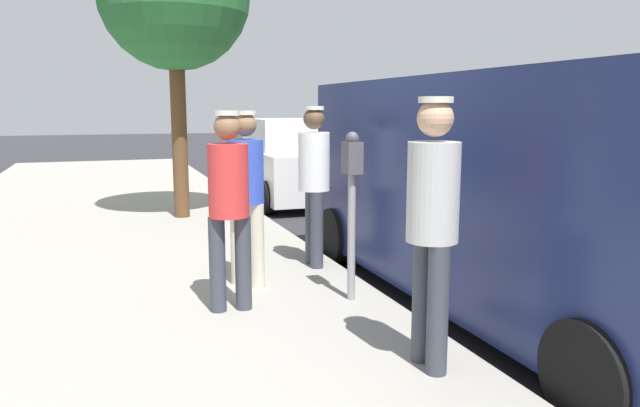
{
  "coord_description": "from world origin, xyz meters",
  "views": [
    {
      "loc": [
        3.41,
        5.04,
        1.88
      ],
      "look_at": [
        1.65,
        0.12,
        1.05
      ],
      "focal_mm": 34.1,
      "sensor_mm": 36.0,
      "label": 1
    }
  ],
  "objects_px": {
    "pedestrian_in_white": "(314,175)",
    "pedestrian_in_gray": "(432,215)",
    "pedestrian_in_blue": "(246,187)",
    "parked_van": "(512,186)",
    "fire_hydrant": "(238,192)",
    "parked_sedan_behind": "(290,163)",
    "pedestrian_in_red": "(229,198)",
    "parking_meter_near": "(352,187)"
  },
  "relations": [
    {
      "from": "pedestrian_in_red",
      "to": "fire_hydrant",
      "type": "xyz_separation_m",
      "value": [
        -0.99,
        -4.34,
        -0.56
      ]
    },
    {
      "from": "parking_meter_near",
      "to": "pedestrian_in_gray",
      "type": "height_order",
      "value": "pedestrian_in_gray"
    },
    {
      "from": "parking_meter_near",
      "to": "pedestrian_in_gray",
      "type": "xyz_separation_m",
      "value": [
        0.07,
        1.52,
        0.01
      ]
    },
    {
      "from": "parked_van",
      "to": "parked_sedan_behind",
      "type": "height_order",
      "value": "parked_van"
    },
    {
      "from": "parking_meter_near",
      "to": "fire_hydrant",
      "type": "xyz_separation_m",
      "value": [
        0.1,
        -4.41,
        -0.61
      ]
    },
    {
      "from": "parking_meter_near",
      "to": "parked_sedan_behind",
      "type": "distance_m",
      "value": 7.16
    },
    {
      "from": "pedestrian_in_blue",
      "to": "fire_hydrant",
      "type": "bearing_deg",
      "value": -100.57
    },
    {
      "from": "pedestrian_in_white",
      "to": "pedestrian_in_gray",
      "type": "relative_size",
      "value": 0.97
    },
    {
      "from": "parked_sedan_behind",
      "to": "pedestrian_in_gray",
      "type": "bearing_deg",
      "value": 79.31
    },
    {
      "from": "parked_sedan_behind",
      "to": "fire_hydrant",
      "type": "distance_m",
      "value": 3.05
    },
    {
      "from": "pedestrian_in_white",
      "to": "pedestrian_in_gray",
      "type": "height_order",
      "value": "pedestrian_in_gray"
    },
    {
      "from": "pedestrian_in_blue",
      "to": "parked_van",
      "type": "height_order",
      "value": "parked_van"
    },
    {
      "from": "parking_meter_near",
      "to": "parked_sedan_behind",
      "type": "relative_size",
      "value": 0.34
    },
    {
      "from": "parked_van",
      "to": "pedestrian_in_blue",
      "type": "bearing_deg",
      "value": -24.01
    },
    {
      "from": "pedestrian_in_gray",
      "to": "pedestrian_in_blue",
      "type": "distance_m",
      "value": 2.39
    },
    {
      "from": "pedestrian_in_blue",
      "to": "fire_hydrant",
      "type": "xyz_separation_m",
      "value": [
        -0.68,
        -3.66,
        -0.56
      ]
    },
    {
      "from": "pedestrian_in_red",
      "to": "parked_sedan_behind",
      "type": "height_order",
      "value": "pedestrian_in_red"
    },
    {
      "from": "parked_sedan_behind",
      "to": "fire_hydrant",
      "type": "relative_size",
      "value": 5.14
    },
    {
      "from": "parked_van",
      "to": "fire_hydrant",
      "type": "height_order",
      "value": "parked_van"
    },
    {
      "from": "pedestrian_in_red",
      "to": "parked_van",
      "type": "bearing_deg",
      "value": 172.57
    },
    {
      "from": "pedestrian_in_white",
      "to": "fire_hydrant",
      "type": "relative_size",
      "value": 2.02
    },
    {
      "from": "parked_sedan_behind",
      "to": "fire_hydrant",
      "type": "height_order",
      "value": "parked_sedan_behind"
    },
    {
      "from": "pedestrian_in_white",
      "to": "pedestrian_in_red",
      "type": "distance_m",
      "value": 1.66
    },
    {
      "from": "pedestrian_in_blue",
      "to": "pedestrian_in_red",
      "type": "distance_m",
      "value": 0.74
    },
    {
      "from": "pedestrian_in_white",
      "to": "pedestrian_in_blue",
      "type": "height_order",
      "value": "pedestrian_in_white"
    },
    {
      "from": "pedestrian_in_white",
      "to": "pedestrian_in_gray",
      "type": "xyz_separation_m",
      "value": [
        0.15,
        2.77,
        0.04
      ]
    },
    {
      "from": "pedestrian_in_gray",
      "to": "pedestrian_in_red",
      "type": "height_order",
      "value": "pedestrian_in_gray"
    },
    {
      "from": "fire_hydrant",
      "to": "pedestrian_in_gray",
      "type": "bearing_deg",
      "value": 90.32
    },
    {
      "from": "pedestrian_in_white",
      "to": "pedestrian_in_red",
      "type": "height_order",
      "value": "pedestrian_in_white"
    },
    {
      "from": "fire_hydrant",
      "to": "parked_van",
      "type": "bearing_deg",
      "value": 108.89
    },
    {
      "from": "parking_meter_near",
      "to": "pedestrian_in_white",
      "type": "bearing_deg",
      "value": -93.57
    },
    {
      "from": "parking_meter_near",
      "to": "parked_van",
      "type": "relative_size",
      "value": 0.29
    },
    {
      "from": "pedestrian_in_blue",
      "to": "pedestrian_in_gray",
      "type": "bearing_deg",
      "value": 107.46
    },
    {
      "from": "pedestrian_in_gray",
      "to": "pedestrian_in_blue",
      "type": "xyz_separation_m",
      "value": [
        0.72,
        -2.28,
        -0.07
      ]
    },
    {
      "from": "parking_meter_near",
      "to": "pedestrian_in_gray",
      "type": "relative_size",
      "value": 0.85
    },
    {
      "from": "pedestrian_in_gray",
      "to": "pedestrian_in_red",
      "type": "relative_size",
      "value": 1.06
    },
    {
      "from": "fire_hydrant",
      "to": "pedestrian_in_red",
      "type": "bearing_deg",
      "value": 77.19
    },
    {
      "from": "pedestrian_in_red",
      "to": "parked_sedan_behind",
      "type": "relative_size",
      "value": 0.39
    },
    {
      "from": "pedestrian_in_red",
      "to": "fire_hydrant",
      "type": "distance_m",
      "value": 4.48
    },
    {
      "from": "pedestrian_in_gray",
      "to": "pedestrian_in_blue",
      "type": "relative_size",
      "value": 1.06
    },
    {
      "from": "pedestrian_in_blue",
      "to": "pedestrian_in_red",
      "type": "relative_size",
      "value": 1.0
    },
    {
      "from": "pedestrian_in_white",
      "to": "pedestrian_in_blue",
      "type": "distance_m",
      "value": 0.99
    }
  ]
}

